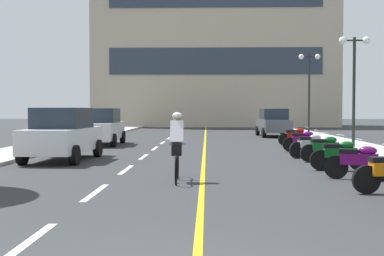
{
  "coord_description": "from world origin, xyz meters",
  "views": [
    {
      "loc": [
        0.36,
        -4.38,
        1.75
      ],
      "look_at": [
        -0.21,
        14.62,
        1.05
      ],
      "focal_mm": 46.46,
      "sensor_mm": 36.0,
      "label": 1
    }
  ],
  "objects_px": {
    "parked_car_mid": "(101,127)",
    "motorcycle_5": "(325,148)",
    "parked_car_near": "(63,134)",
    "cyclist_rider": "(177,145)",
    "parked_car_far": "(274,123)",
    "motorcycle_3": "(360,161)",
    "street_lamp_far": "(309,76)",
    "motorcycle_4": "(340,154)",
    "motorcycle_7": "(303,140)",
    "street_lamp_mid": "(354,66)",
    "motorcycle_6": "(311,145)",
    "motorcycle_8": "(296,136)"
  },
  "relations": [
    {
      "from": "motorcycle_6",
      "to": "motorcycle_7",
      "type": "xyz_separation_m",
      "value": [
        0.25,
        2.66,
        0.0
      ]
    },
    {
      "from": "street_lamp_mid",
      "to": "motorcycle_6",
      "type": "bearing_deg",
      "value": -119.52
    },
    {
      "from": "motorcycle_3",
      "to": "motorcycle_5",
      "type": "xyz_separation_m",
      "value": [
        0.16,
        4.3,
        0.0
      ]
    },
    {
      "from": "motorcycle_8",
      "to": "motorcycle_3",
      "type": "bearing_deg",
      "value": -92.56
    },
    {
      "from": "parked_car_near",
      "to": "motorcycle_6",
      "type": "bearing_deg",
      "value": 7.86
    },
    {
      "from": "motorcycle_7",
      "to": "motorcycle_5",
      "type": "bearing_deg",
      "value": -90.9
    },
    {
      "from": "motorcycle_5",
      "to": "parked_car_far",
      "type": "bearing_deg",
      "value": 88.58
    },
    {
      "from": "motorcycle_4",
      "to": "parked_car_near",
      "type": "bearing_deg",
      "value": 163.34
    },
    {
      "from": "motorcycle_4",
      "to": "cyclist_rider",
      "type": "height_order",
      "value": "cyclist_rider"
    },
    {
      "from": "motorcycle_6",
      "to": "street_lamp_far",
      "type": "bearing_deg",
      "value": 78.72
    },
    {
      "from": "parked_car_near",
      "to": "cyclist_rider",
      "type": "xyz_separation_m",
      "value": [
        4.24,
        -4.87,
        -0.03
      ]
    },
    {
      "from": "parked_car_near",
      "to": "parked_car_far",
      "type": "height_order",
      "value": "same"
    },
    {
      "from": "parked_car_far",
      "to": "parked_car_mid",
      "type": "bearing_deg",
      "value": -139.74
    },
    {
      "from": "street_lamp_mid",
      "to": "motorcycle_3",
      "type": "bearing_deg",
      "value": -105.57
    },
    {
      "from": "motorcycle_3",
      "to": "motorcycle_7",
      "type": "relative_size",
      "value": 0.96
    },
    {
      "from": "parked_car_far",
      "to": "motorcycle_3",
      "type": "relative_size",
      "value": 2.61
    },
    {
      "from": "street_lamp_far",
      "to": "parked_car_far",
      "type": "height_order",
      "value": "street_lamp_far"
    },
    {
      "from": "motorcycle_7",
      "to": "parked_car_near",
      "type": "bearing_deg",
      "value": -156.76
    },
    {
      "from": "street_lamp_mid",
      "to": "cyclist_rider",
      "type": "height_order",
      "value": "street_lamp_mid"
    },
    {
      "from": "motorcycle_4",
      "to": "parked_car_far",
      "type": "bearing_deg",
      "value": 88.34
    },
    {
      "from": "motorcycle_7",
      "to": "cyclist_rider",
      "type": "bearing_deg",
      "value": -118.6
    },
    {
      "from": "street_lamp_mid",
      "to": "motorcycle_3",
      "type": "relative_size",
      "value": 3.11
    },
    {
      "from": "motorcycle_4",
      "to": "cyclist_rider",
      "type": "distance_m",
      "value": 5.1
    },
    {
      "from": "street_lamp_far",
      "to": "motorcycle_7",
      "type": "relative_size",
      "value": 3.19
    },
    {
      "from": "motorcycle_7",
      "to": "street_lamp_mid",
      "type": "bearing_deg",
      "value": 45.36
    },
    {
      "from": "parked_car_near",
      "to": "cyclist_rider",
      "type": "height_order",
      "value": "parked_car_near"
    },
    {
      "from": "parked_car_near",
      "to": "motorcycle_4",
      "type": "xyz_separation_m",
      "value": [
        8.8,
        -2.63,
        -0.44
      ]
    },
    {
      "from": "parked_car_near",
      "to": "motorcycle_7",
      "type": "distance_m",
      "value": 9.81
    },
    {
      "from": "parked_car_far",
      "to": "street_lamp_mid",
      "type": "bearing_deg",
      "value": -73.48
    },
    {
      "from": "parked_car_near",
      "to": "motorcycle_8",
      "type": "bearing_deg",
      "value": 38.2
    },
    {
      "from": "street_lamp_far",
      "to": "parked_car_far",
      "type": "xyz_separation_m",
      "value": [
        -2.6,
        -1.52,
        -3.14
      ]
    },
    {
      "from": "street_lamp_far",
      "to": "cyclist_rider",
      "type": "distance_m",
      "value": 23.55
    },
    {
      "from": "street_lamp_far",
      "to": "parked_car_mid",
      "type": "xyz_separation_m",
      "value": [
        -12.21,
        -9.66,
        -3.14
      ]
    },
    {
      "from": "motorcycle_4",
      "to": "motorcycle_6",
      "type": "xyz_separation_m",
      "value": [
        -0.05,
        3.84,
        0.0
      ]
    },
    {
      "from": "parked_car_mid",
      "to": "motorcycle_5",
      "type": "height_order",
      "value": "parked_car_mid"
    },
    {
      "from": "motorcycle_7",
      "to": "motorcycle_6",
      "type": "bearing_deg",
      "value": -95.41
    },
    {
      "from": "parked_car_near",
      "to": "parked_car_far",
      "type": "xyz_separation_m",
      "value": [
        9.33,
        15.64,
        0.0
      ]
    },
    {
      "from": "parked_car_mid",
      "to": "parked_car_far",
      "type": "bearing_deg",
      "value": 40.26
    },
    {
      "from": "cyclist_rider",
      "to": "street_lamp_far",
      "type": "bearing_deg",
      "value": 70.75
    },
    {
      "from": "motorcycle_4",
      "to": "cyclist_rider",
      "type": "xyz_separation_m",
      "value": [
        -4.56,
        -2.24,
        0.41
      ]
    },
    {
      "from": "street_lamp_far",
      "to": "parked_car_far",
      "type": "relative_size",
      "value": 1.27
    },
    {
      "from": "motorcycle_6",
      "to": "parked_car_far",
      "type": "bearing_deg",
      "value": 87.69
    },
    {
      "from": "motorcycle_3",
      "to": "motorcycle_5",
      "type": "height_order",
      "value": "same"
    },
    {
      "from": "parked_car_mid",
      "to": "motorcycle_6",
      "type": "bearing_deg",
      "value": -34.89
    },
    {
      "from": "parked_car_mid",
      "to": "motorcycle_5",
      "type": "relative_size",
      "value": 2.49
    },
    {
      "from": "motorcycle_4",
      "to": "motorcycle_3",
      "type": "bearing_deg",
      "value": -90.8
    },
    {
      "from": "motorcycle_6",
      "to": "motorcycle_7",
      "type": "distance_m",
      "value": 2.67
    },
    {
      "from": "parked_car_far",
      "to": "motorcycle_3",
      "type": "xyz_separation_m",
      "value": [
        -0.56,
        -20.15,
        -0.44
      ]
    },
    {
      "from": "parked_car_near",
      "to": "motorcycle_5",
      "type": "bearing_deg",
      "value": -1.41
    },
    {
      "from": "street_lamp_far",
      "to": "motorcycle_6",
      "type": "distance_m",
      "value": 16.66
    }
  ]
}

